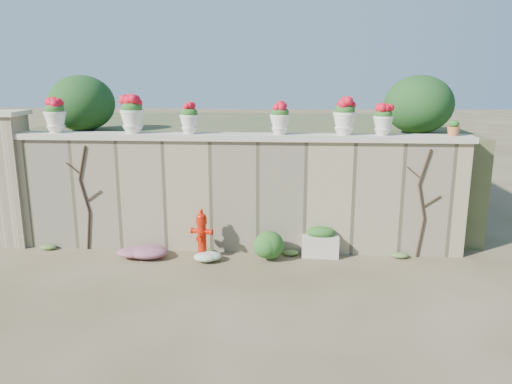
# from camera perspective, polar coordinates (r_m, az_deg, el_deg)

# --- Properties ---
(ground) EXTENTS (80.00, 80.00, 0.00)m
(ground) POSITION_cam_1_polar(r_m,az_deg,el_deg) (7.55, -3.80, -11.05)
(ground) COLOR brown
(ground) RESTS_ON ground
(stone_wall) EXTENTS (8.00, 0.40, 2.00)m
(stone_wall) POSITION_cam_1_polar(r_m,az_deg,el_deg) (8.92, -2.37, -0.39)
(stone_wall) COLOR #968664
(stone_wall) RESTS_ON ground
(wall_cap) EXTENTS (8.10, 0.52, 0.10)m
(wall_cap) POSITION_cam_1_polar(r_m,az_deg,el_deg) (8.73, -2.43, 6.31)
(wall_cap) COLOR beige
(wall_cap) RESTS_ON stone_wall
(gate_pillar) EXTENTS (0.72, 0.72, 2.48)m
(gate_pillar) POSITION_cam_1_polar(r_m,az_deg,el_deg) (10.19, -26.28, 1.43)
(gate_pillar) COLOR #968664
(gate_pillar) RESTS_ON ground
(raised_fill) EXTENTS (9.00, 6.00, 2.00)m
(raised_fill) POSITION_cam_1_polar(r_m,az_deg,el_deg) (12.04, -0.71, 3.20)
(raised_fill) COLOR #384C23
(raised_fill) RESTS_ON ground
(back_shrub_left) EXTENTS (1.30, 1.30, 1.10)m
(back_shrub_left) POSITION_cam_1_polar(r_m,az_deg,el_deg) (10.68, -19.29, 9.56)
(back_shrub_left) COLOR #143814
(back_shrub_left) RESTS_ON raised_fill
(back_shrub_right) EXTENTS (1.30, 1.30, 1.10)m
(back_shrub_right) POSITION_cam_1_polar(r_m,az_deg,el_deg) (10.13, 18.11, 9.48)
(back_shrub_right) COLOR #143814
(back_shrub_right) RESTS_ON raised_fill
(vine_left) EXTENTS (0.60, 0.04, 1.91)m
(vine_left) POSITION_cam_1_polar(r_m,az_deg,el_deg) (9.39, -18.95, -0.48)
(vine_left) COLOR black
(vine_left) RESTS_ON ground
(vine_right) EXTENTS (0.60, 0.04, 1.91)m
(vine_right) POSITION_cam_1_polar(r_m,az_deg,el_deg) (8.95, 18.48, -1.10)
(vine_right) COLOR black
(vine_right) RESTS_ON ground
(fire_hydrant) EXTENTS (0.38, 0.27, 0.87)m
(fire_hydrant) POSITION_cam_1_polar(r_m,az_deg,el_deg) (8.64, -6.22, -4.78)
(fire_hydrant) COLOR #BB1907
(fire_hydrant) RESTS_ON ground
(planter_box) EXTENTS (0.65, 0.40, 0.53)m
(planter_box) POSITION_cam_1_polar(r_m,az_deg,el_deg) (8.85, 7.37, -5.71)
(planter_box) COLOR beige
(planter_box) RESTS_ON ground
(green_shrub) EXTENTS (0.64, 0.58, 0.61)m
(green_shrub) POSITION_cam_1_polar(r_m,az_deg,el_deg) (8.52, 1.08, -5.93)
(green_shrub) COLOR #1E5119
(green_shrub) RESTS_ON ground
(magenta_clump) EXTENTS (0.97, 0.65, 0.26)m
(magenta_clump) POSITION_cam_1_polar(r_m,az_deg,el_deg) (8.96, -13.17, -6.50)
(magenta_clump) COLOR #C12687
(magenta_clump) RESTS_ON ground
(white_flowers) EXTENTS (0.56, 0.45, 0.20)m
(white_flowers) POSITION_cam_1_polar(r_m,az_deg,el_deg) (8.61, -5.35, -7.22)
(white_flowers) COLOR white
(white_flowers) RESTS_ON ground
(urn_pot_0) EXTENTS (0.38, 0.38, 0.60)m
(urn_pot_0) POSITION_cam_1_polar(r_m,az_deg,el_deg) (9.59, -21.98, 8.08)
(urn_pot_0) COLOR silver
(urn_pot_0) RESTS_ON wall_cap
(urn_pot_1) EXTENTS (0.42, 0.42, 0.66)m
(urn_pot_1) POSITION_cam_1_polar(r_m,az_deg,el_deg) (9.07, -13.96, 8.58)
(urn_pot_1) COLOR silver
(urn_pot_1) RESTS_ON wall_cap
(urn_pot_2) EXTENTS (0.34, 0.34, 0.53)m
(urn_pot_2) POSITION_cam_1_polar(r_m,az_deg,el_deg) (8.82, -7.62, 8.31)
(urn_pot_2) COLOR silver
(urn_pot_2) RESTS_ON wall_cap
(urn_pot_3) EXTENTS (0.35, 0.35, 0.55)m
(urn_pot_3) POSITION_cam_1_polar(r_m,az_deg,el_deg) (8.65, 2.77, 8.38)
(urn_pot_3) COLOR silver
(urn_pot_3) RESTS_ON wall_cap
(urn_pot_4) EXTENTS (0.40, 0.40, 0.62)m
(urn_pot_4) POSITION_cam_1_polar(r_m,az_deg,el_deg) (8.69, 10.10, 8.46)
(urn_pot_4) COLOR silver
(urn_pot_4) RESTS_ON wall_cap
(urn_pot_5) EXTENTS (0.33, 0.33, 0.52)m
(urn_pot_5) POSITION_cam_1_polar(r_m,az_deg,el_deg) (8.79, 14.33, 7.98)
(urn_pot_5) COLOR silver
(urn_pot_5) RESTS_ON wall_cap
(terracotta_pot) EXTENTS (0.21, 0.21, 0.25)m
(terracotta_pot) POSITION_cam_1_polar(r_m,az_deg,el_deg) (9.09, 21.64, 6.73)
(terracotta_pot) COLOR #B46737
(terracotta_pot) RESTS_ON wall_cap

